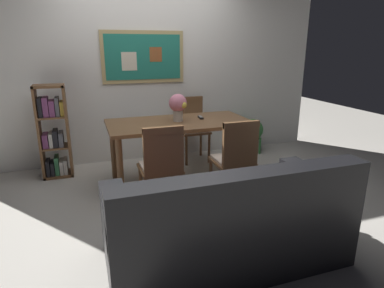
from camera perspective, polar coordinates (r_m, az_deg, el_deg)
The scene contains 11 objects.
ground_plane at distance 3.74m, azimuth -2.34°, elevation -8.82°, with size 12.00×12.00×0.00m, color #B7B2A8.
wall_back_with_painting at distance 4.79m, azimuth -7.62°, elevation 12.89°, with size 5.20×0.14×2.60m.
dining_table at distance 3.90m, azimuth -2.18°, elevation 2.62°, with size 1.68×0.85×0.76m.
dining_chair_far_right at distance 4.74m, azimuth 0.03°, elevation 3.62°, with size 0.40×0.41×0.91m.
dining_chair_near_right at distance 3.40m, azimuth 7.61°, elevation -1.89°, with size 0.40×0.41×0.91m.
dining_chair_near_left at distance 3.18m, azimuth -5.35°, elevation -3.14°, with size 0.40×0.41×0.91m.
leather_couch at distance 2.55m, azimuth 6.30°, elevation -14.13°, with size 1.80×0.84×0.84m.
bookshelf at distance 4.44m, azimuth -22.98°, elevation 1.71°, with size 0.36×0.28×1.17m.
potted_ivy at distance 5.22m, azimuth 10.46°, elevation 1.57°, with size 0.33×0.34×0.57m.
flower_vase at distance 3.86m, azimuth -2.43°, elevation 6.85°, with size 0.22×0.22×0.32m.
tv_remote at distance 4.05m, azimuth 1.51°, elevation 4.69°, with size 0.07×0.16×0.02m.
Camera 1 is at (-0.95, -3.24, 1.61)m, focal length 30.55 mm.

